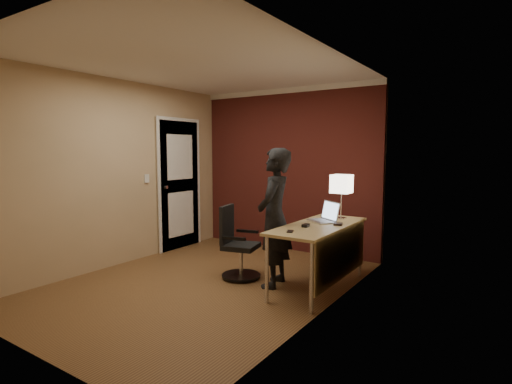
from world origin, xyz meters
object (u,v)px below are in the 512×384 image
(desk, at_px, (324,237))
(phone, at_px, (290,231))
(person, at_px, (274,218))
(office_chair, at_px, (237,247))
(wallet, at_px, (338,224))
(laptop, at_px, (326,216))
(mouse, at_px, (306,225))
(desk_lamp, at_px, (342,184))

(desk, height_order, phone, phone)
(desk, bearing_deg, person, -160.81)
(desk, relative_size, office_chair, 1.73)
(wallet, relative_size, person, 0.07)
(desk, xyz_separation_m, laptop, (-0.09, 0.23, 0.19))
(mouse, xyz_separation_m, phone, (-0.02, -0.32, -0.01))
(laptop, xyz_separation_m, person, (-0.45, -0.42, -0.00))
(desk_lamp, height_order, laptop, desk_lamp)
(desk, relative_size, desk_lamp, 2.80)
(laptop, bearing_deg, office_chair, -155.96)
(laptop, height_order, person, person)
(laptop, distance_m, mouse, 0.44)
(desk, xyz_separation_m, wallet, (0.11, 0.10, 0.14))
(person, bearing_deg, wallet, 100.30)
(laptop, distance_m, wallet, 0.25)
(laptop, height_order, office_chair, laptop)
(mouse, height_order, person, person)
(office_chair, relative_size, person, 0.55)
(phone, height_order, person, person)
(office_chair, bearing_deg, desk_lamp, 33.93)
(person, bearing_deg, laptop, 119.59)
(desk_lamp, relative_size, wallet, 4.86)
(mouse, bearing_deg, desk_lamp, 74.51)
(laptop, distance_m, office_chair, 1.14)
(desk_lamp, xyz_separation_m, phone, (-0.14, -1.02, -0.41))
(phone, xyz_separation_m, wallet, (0.27, 0.62, 0.01))
(desk, relative_size, wallet, 13.64)
(phone, bearing_deg, desk, 51.33)
(mouse, bearing_deg, laptop, 78.32)
(wallet, relative_size, office_chair, 0.13)
(office_chair, bearing_deg, phone, -19.32)
(wallet, xyz_separation_m, office_chair, (-1.18, -0.30, -0.36))
(person, bearing_deg, mouse, 74.91)
(office_chair, xyz_separation_m, person, (0.52, 0.01, 0.41))
(phone, distance_m, person, 0.51)
(laptop, bearing_deg, mouse, -96.10)
(desk_lamp, distance_m, laptop, 0.45)
(mouse, distance_m, person, 0.40)
(desk_lamp, xyz_separation_m, person, (-0.52, -0.69, -0.35))
(mouse, distance_m, wallet, 0.39)
(desk, distance_m, person, 0.60)
(laptop, relative_size, mouse, 4.19)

